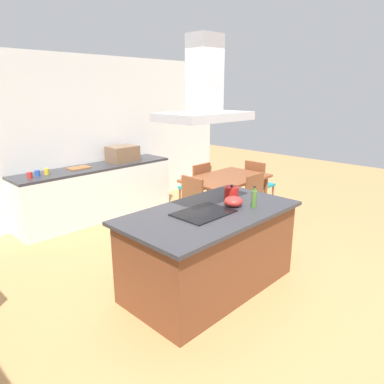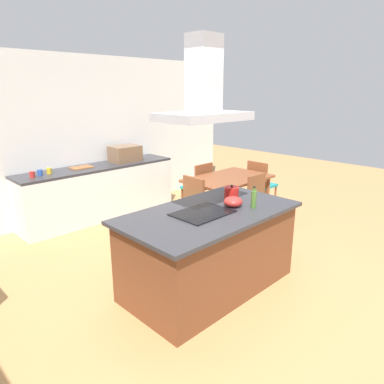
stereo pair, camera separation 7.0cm
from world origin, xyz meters
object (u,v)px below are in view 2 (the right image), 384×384
at_px(countertop_microwave, 125,154).
at_px(mixing_bowl, 233,202).
at_px(dining_table, 228,182).
at_px(chair_at_right_end, 260,182).
at_px(tea_kettle, 232,193).
at_px(range_hood, 204,94).
at_px(olive_oil_bottle, 254,199).
at_px(coffee_mug_yellow, 49,171).
at_px(coffee_mug_blue, 40,173).
at_px(chair_at_left_end, 189,203).
at_px(cutting_board, 81,167).
at_px(cooktop, 203,213).
at_px(coffee_mug_red, 32,175).
at_px(chair_facing_back_wall, 199,184).
at_px(chair_facing_island, 261,200).

bearing_deg(countertop_microwave, mixing_bowl, -101.73).
bearing_deg(dining_table, chair_at_right_end, -0.00).
height_order(tea_kettle, range_hood, range_hood).
bearing_deg(countertop_microwave, olive_oil_bottle, -98.85).
relative_size(mixing_bowl, dining_table, 0.15).
bearing_deg(mixing_bowl, range_hood, 168.61).
bearing_deg(coffee_mug_yellow, coffee_mug_blue, -176.13).
xyz_separation_m(tea_kettle, coffee_mug_blue, (-1.10, 2.78, -0.03)).
xyz_separation_m(chair_at_left_end, range_hood, (-0.97, -1.21, 1.59)).
height_order(mixing_bowl, chair_at_right_end, mixing_bowl).
bearing_deg(olive_oil_bottle, cutting_board, 96.08).
relative_size(cooktop, chair_at_right_end, 0.67).
distance_m(coffee_mug_red, chair_at_left_end, 2.33).
relative_size(countertop_microwave, chair_facing_back_wall, 0.56).
bearing_deg(chair_facing_back_wall, tea_kettle, -126.04).
bearing_deg(cutting_board, mixing_bowl, -85.93).
distance_m(coffee_mug_blue, chair_facing_island, 3.37).
height_order(coffee_mug_blue, range_hood, range_hood).
xyz_separation_m(coffee_mug_red, chair_at_right_end, (3.44, -1.62, -0.44)).
bearing_deg(olive_oil_bottle, chair_facing_back_wall, 57.60).
xyz_separation_m(olive_oil_bottle, coffee_mug_blue, (-1.04, 3.14, -0.06)).
distance_m(cutting_board, chair_facing_island, 2.96).
relative_size(dining_table, chair_facing_back_wall, 1.57).
height_order(coffee_mug_red, chair_facing_island, coffee_mug_red).
distance_m(tea_kettle, coffee_mug_blue, 2.99).
height_order(cooktop, chair_facing_island, cooktop).
xyz_separation_m(mixing_bowl, coffee_mug_yellow, (-0.77, 2.97, -0.01)).
bearing_deg(countertop_microwave, chair_facing_back_wall, -49.35).
height_order(chair_facing_back_wall, chair_at_right_end, same).
distance_m(chair_facing_back_wall, chair_facing_island, 1.33).
bearing_deg(cutting_board, coffee_mug_blue, -175.62).
bearing_deg(coffee_mug_red, chair_at_left_end, -45.13).
bearing_deg(chair_facing_back_wall, mixing_bowl, -127.15).
distance_m(cutting_board, dining_table, 2.43).
bearing_deg(dining_table, chair_facing_back_wall, 90.00).
xyz_separation_m(mixing_bowl, dining_table, (1.48, 1.29, -0.29)).
xyz_separation_m(cooktop, coffee_mug_red, (-0.65, 2.83, 0.04)).
xyz_separation_m(cooktop, chair_at_left_end, (0.97, 1.21, -0.40)).
height_order(tea_kettle, cutting_board, tea_kettle).
height_order(cutting_board, dining_table, cutting_board).
relative_size(countertop_microwave, range_hood, 0.56).
bearing_deg(chair_at_left_end, coffee_mug_yellow, 128.48).
bearing_deg(dining_table, coffee_mug_red, 147.35).
xyz_separation_m(chair_at_left_end, chair_facing_island, (0.92, -0.67, 0.00)).
height_order(mixing_bowl, countertop_microwave, countertop_microwave).
bearing_deg(coffee_mug_yellow, range_hood, -82.71).
bearing_deg(chair_at_left_end, cutting_board, 114.33).
bearing_deg(coffee_mug_blue, mixing_bowl, -72.84).
bearing_deg(chair_facing_back_wall, range_hood, -135.13).
relative_size(olive_oil_bottle, range_hood, 0.27).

